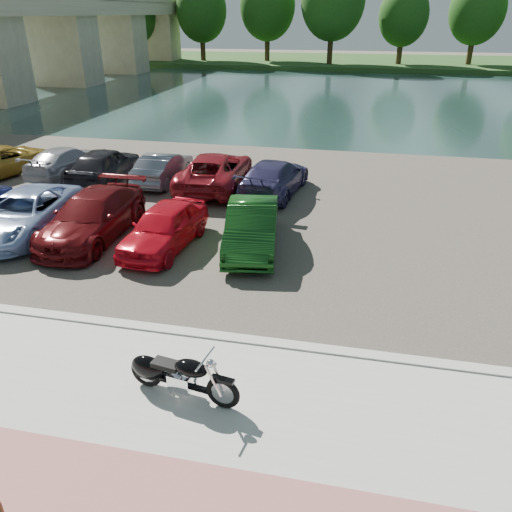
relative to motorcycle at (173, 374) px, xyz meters
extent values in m
plane|color=#595447|center=(0.85, -0.01, -0.56)|extent=(200.00, 200.00, 0.00)
cube|color=#B7B5AD|center=(0.85, -1.01, -0.51)|extent=(60.00, 6.00, 0.10)
cube|color=#B7B5AD|center=(0.85, 1.99, -0.49)|extent=(60.00, 0.30, 0.14)
cube|color=#403C34|center=(0.85, 10.99, -0.54)|extent=(60.00, 18.00, 0.04)
cube|color=#1A2F2E|center=(0.85, 39.99, -0.56)|extent=(120.00, 40.00, 0.00)
cube|color=#1E4318|center=(0.85, 71.99, -0.26)|extent=(120.00, 24.00, 0.60)
cube|color=tan|center=(-27.15, 39.99, 6.64)|extent=(7.00, 56.00, 1.40)
cube|color=tan|center=(-27.15, 41.99, 3.04)|extent=(6.00, 4.00, 7.20)
cube|color=tan|center=(-27.15, 53.99, 3.04)|extent=(6.00, 4.00, 7.20)
cube|color=tan|center=(-27.15, 65.99, 3.04)|extent=(6.00, 4.00, 7.20)
cylinder|color=#352613|center=(-29.15, 64.59, 2.29)|extent=(0.70, 0.70, 4.50)
ellipsoid|color=#153B10|center=(-29.15, 64.59, 5.89)|extent=(6.30, 6.30, 7.56)
cylinder|color=#352613|center=(-20.15, 65.99, 2.51)|extent=(0.70, 0.70, 4.95)
ellipsoid|color=#153B10|center=(-20.15, 65.99, 6.47)|extent=(6.93, 6.93, 8.32)
cylinder|color=#352613|center=(-11.15, 67.39, 2.74)|extent=(0.70, 0.70, 5.40)
ellipsoid|color=#153B10|center=(-11.15, 67.39, 7.06)|extent=(7.56, 7.56, 9.07)
cylinder|color=#352613|center=(-2.15, 64.59, 2.96)|extent=(0.70, 0.70, 5.85)
ellipsoid|color=#153B10|center=(-2.15, 64.59, 7.64)|extent=(8.19, 8.19, 9.83)
cylinder|color=#352613|center=(6.85, 65.99, 2.29)|extent=(0.70, 0.70, 4.50)
ellipsoid|color=#153B10|center=(6.85, 65.99, 5.89)|extent=(6.30, 6.30, 7.56)
cylinder|color=#352613|center=(15.85, 67.39, 2.51)|extent=(0.70, 0.70, 4.95)
ellipsoid|color=#153B10|center=(15.85, 67.39, 6.47)|extent=(6.93, 6.93, 8.32)
torus|color=black|center=(1.03, -0.17, -0.12)|extent=(0.69, 0.23, 0.68)
torus|color=black|center=(-0.60, 0.09, -0.12)|extent=(0.69, 0.23, 0.68)
cylinder|color=#B2B2B7|center=(1.03, -0.17, -0.12)|extent=(0.46, 0.13, 0.46)
cylinder|color=#B2B2B7|center=(-0.60, 0.09, -0.12)|extent=(0.46, 0.13, 0.46)
cylinder|color=silver|center=(0.87, -0.25, 0.18)|extent=(0.33, 0.10, 0.63)
cylinder|color=silver|center=(0.91, -0.05, 0.18)|extent=(0.33, 0.10, 0.63)
cylinder|color=silver|center=(0.70, -0.12, 0.57)|extent=(0.16, 0.75, 0.04)
sphere|color=silver|center=(0.80, -0.14, 0.49)|extent=(0.18, 0.18, 0.16)
sphere|color=silver|center=(0.87, -0.15, 0.49)|extent=(0.13, 0.13, 0.11)
cube|color=black|center=(1.03, -0.17, 0.19)|extent=(0.47, 0.21, 0.06)
cube|color=black|center=(0.21, -0.04, -0.18)|extent=(1.20, 0.29, 0.08)
cube|color=silver|center=(0.17, -0.03, -0.11)|extent=(0.50, 0.39, 0.34)
cylinder|color=silver|center=(0.26, -0.05, 0.09)|extent=(0.27, 0.22, 0.27)
cylinder|color=silver|center=(0.07, -0.02, 0.09)|extent=(0.27, 0.22, 0.27)
ellipsoid|color=black|center=(0.39, -0.07, 0.26)|extent=(0.73, 0.47, 0.32)
cube|color=black|center=(-0.13, 0.02, 0.20)|extent=(0.59, 0.37, 0.10)
ellipsoid|color=black|center=(-0.55, 0.08, 0.00)|extent=(0.77, 0.45, 0.50)
cube|color=black|center=(-0.60, 0.09, -0.07)|extent=(0.42, 0.24, 0.30)
cylinder|color=silver|center=(-0.10, 0.17, -0.24)|extent=(1.10, 0.27, 0.09)
cylinder|color=silver|center=(-0.10, 0.17, -0.16)|extent=(1.10, 0.27, 0.09)
cylinder|color=#B2B2B7|center=(0.04, -0.19, -0.33)|extent=(0.05, 0.14, 0.22)
imported|color=#91A8D3|center=(-7.70, 6.53, 0.18)|extent=(2.72, 5.21, 1.40)
imported|color=#560C0F|center=(-5.28, 6.69, 0.21)|extent=(2.06, 5.05, 1.47)
imported|color=red|center=(-2.69, 6.43, 0.17)|extent=(1.98, 4.19, 1.39)
imported|color=#114013|center=(0.01, 6.96, 0.20)|extent=(2.16, 4.55, 1.44)
imported|color=olive|center=(-12.80, 12.63, 0.12)|extent=(3.54, 5.09, 1.29)
imported|color=#9D9CA4|center=(-9.97, 12.91, 0.13)|extent=(2.25, 4.63, 1.30)
imported|color=black|center=(-7.77, 12.32, 0.24)|extent=(1.88, 4.52, 1.53)
imported|color=slate|center=(-5.25, 12.83, 0.13)|extent=(1.47, 3.99, 1.30)
imported|color=maroon|center=(-2.82, 12.56, 0.22)|extent=(2.70, 5.47, 1.49)
imported|color=#2F2C55|center=(-0.25, 12.24, 0.19)|extent=(2.58, 5.09, 1.42)
camera|label=1|loc=(3.12, -7.06, 6.21)|focal=35.00mm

